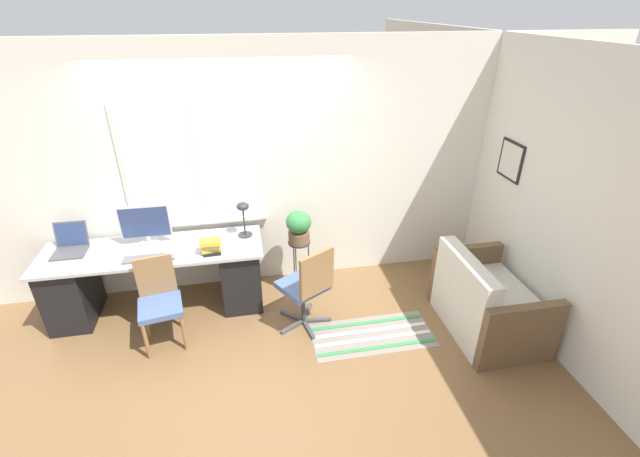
# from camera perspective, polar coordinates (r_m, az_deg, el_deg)

# --- Properties ---
(ground_plane) EXTENTS (14.00, 14.00, 0.00)m
(ground_plane) POSITION_cam_1_polar(r_m,az_deg,el_deg) (4.69, -10.17, -11.70)
(ground_plane) COLOR brown
(wall_back_with_window) EXTENTS (9.00, 0.12, 2.70)m
(wall_back_with_window) POSITION_cam_1_polar(r_m,az_deg,el_deg) (4.69, -12.02, 7.29)
(wall_back_with_window) COLOR white
(wall_back_with_window) RESTS_ON ground_plane
(wall_right_with_picture) EXTENTS (0.08, 9.00, 2.70)m
(wall_right_with_picture) POSITION_cam_1_polar(r_m,az_deg,el_deg) (4.85, 25.08, 5.86)
(wall_right_with_picture) COLOR white
(wall_right_with_picture) RESTS_ON ground_plane
(desk) EXTENTS (2.20, 0.69, 0.74)m
(desk) POSITION_cam_1_polar(r_m,az_deg,el_deg) (4.83, -20.76, -6.09)
(desk) COLOR #B2B7BC
(desk) RESTS_ON ground_plane
(laptop) EXTENTS (0.31, 0.32, 0.27)m
(laptop) POSITION_cam_1_polar(r_m,az_deg,el_deg) (4.96, -30.34, -2.01)
(laptop) COLOR #4C4C51
(laptop) RESTS_ON desk
(monitor) EXTENTS (0.49, 0.20, 0.42)m
(monitor) POSITION_cam_1_polar(r_m,az_deg,el_deg) (4.70, -22.25, 0.49)
(monitor) COLOR silver
(monitor) RESTS_ON desk
(keyboard) EXTENTS (0.38, 0.13, 0.02)m
(keyboard) POSITION_cam_1_polar(r_m,az_deg,el_deg) (4.51, -22.48, -3.75)
(keyboard) COLOR slate
(keyboard) RESTS_ON desk
(mouse) EXTENTS (0.04, 0.07, 0.04)m
(mouse) POSITION_cam_1_polar(r_m,az_deg,el_deg) (4.42, -18.96, -3.57)
(mouse) COLOR slate
(mouse) RESTS_ON desk
(desk_lamp) EXTENTS (0.15, 0.15, 0.38)m
(desk_lamp) POSITION_cam_1_polar(r_m,az_deg,el_deg) (4.54, -10.20, 2.19)
(desk_lamp) COLOR #2D2D33
(desk_lamp) RESTS_ON desk
(book_stack) EXTENTS (0.21, 0.15, 0.15)m
(book_stack) POSITION_cam_1_polar(r_m,az_deg,el_deg) (4.38, -14.32, -2.31)
(book_stack) COLOR black
(book_stack) RESTS_ON desk
(desk_chair_wooden) EXTENTS (0.45, 0.46, 0.86)m
(desk_chair_wooden) POSITION_cam_1_polar(r_m,az_deg,el_deg) (4.37, -20.63, -8.91)
(desk_chair_wooden) COLOR olive
(desk_chair_wooden) RESTS_ON ground_plane
(office_chair_swivel) EXTENTS (0.58, 0.59, 0.94)m
(office_chair_swivel) POSITION_cam_1_polar(r_m,az_deg,el_deg) (4.23, -1.71, -7.60)
(office_chair_swivel) COLOR #47474C
(office_chair_swivel) RESTS_ON ground_plane
(couch_loveseat) EXTENTS (0.77, 1.12, 0.84)m
(couch_loveseat) POSITION_cam_1_polar(r_m,az_deg,el_deg) (4.63, 21.18, -9.39)
(couch_loveseat) COLOR silver
(couch_loveseat) RESTS_ON ground_plane
(plant_stand) EXTENTS (0.24, 0.24, 0.64)m
(plant_stand) POSITION_cam_1_polar(r_m,az_deg,el_deg) (4.73, -2.79, -2.65)
(plant_stand) COLOR #333338
(plant_stand) RESTS_ON ground_plane
(potted_plant) EXTENTS (0.27, 0.27, 0.36)m
(potted_plant) POSITION_cam_1_polar(r_m,az_deg,el_deg) (4.59, -2.87, 0.33)
(potted_plant) COLOR brown
(potted_plant) RESTS_ON plant_stand
(floor_rug_striped) EXTENTS (1.21, 0.55, 0.01)m
(floor_rug_striped) POSITION_cam_1_polar(r_m,az_deg,el_deg) (4.45, 6.94, -13.88)
(floor_rug_striped) COLOR gray
(floor_rug_striped) RESTS_ON ground_plane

